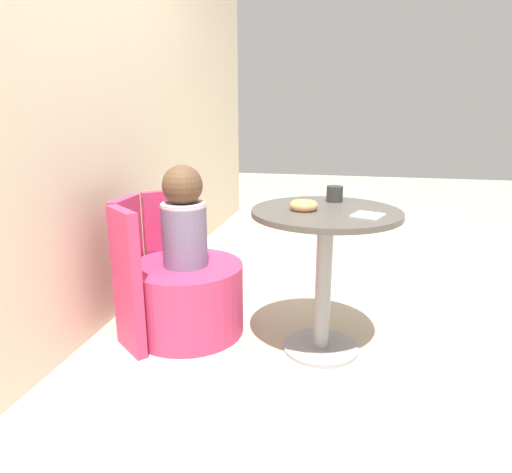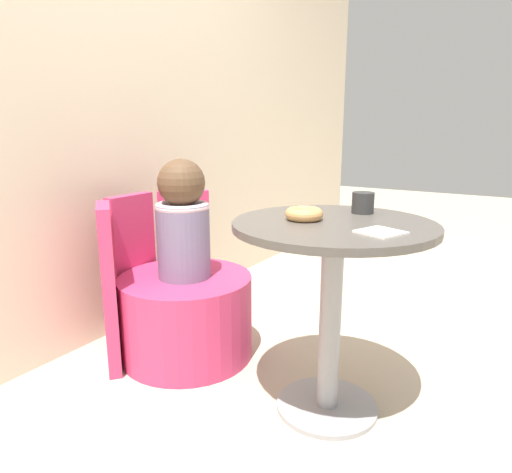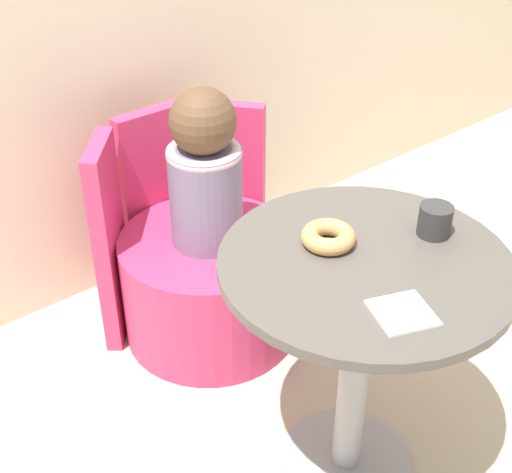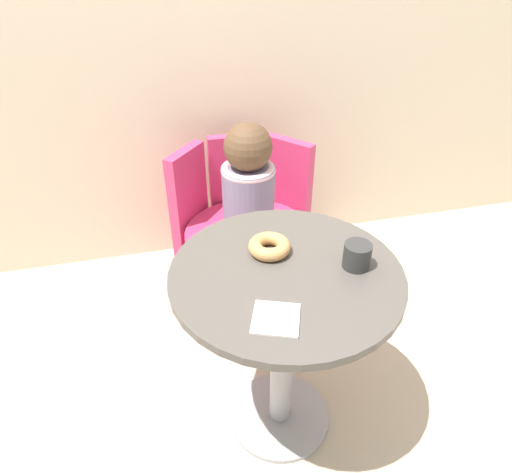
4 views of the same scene
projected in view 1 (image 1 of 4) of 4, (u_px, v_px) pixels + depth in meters
ground_plane at (312, 355)px, 2.13m from camera, size 12.00×12.00×0.00m
back_wall at (67, 87)px, 2.03m from camera, size 6.00×0.06×2.40m
round_table at (325, 247)px, 2.04m from camera, size 0.66×0.66×0.68m
tub_chair at (187, 298)px, 2.31m from camera, size 0.57×0.57×0.36m
booth_backrest at (142, 265)px, 2.31m from camera, size 0.66×0.24×0.68m
child_figure at (184, 218)px, 2.20m from camera, size 0.22×0.22×0.49m
donut at (304, 205)px, 1.99m from camera, size 0.12×0.12×0.04m
cup at (335, 194)px, 2.17m from camera, size 0.08×0.08×0.07m
paper_napkin at (368, 215)px, 1.88m from camera, size 0.15×0.15×0.01m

